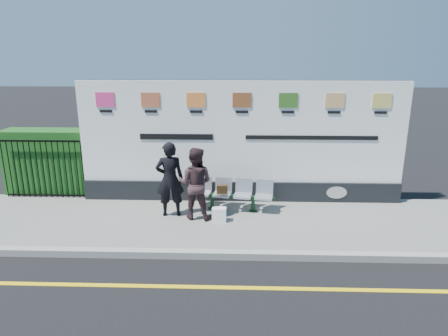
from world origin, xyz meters
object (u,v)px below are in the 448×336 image
Objects in this scene: billboard at (241,150)px; woman_right at (195,183)px; woman_left at (170,179)px; bench at (232,202)px.

woman_right is at bearing -130.44° from billboard.
billboard is at bearing -157.49° from woman_left.
billboard is 1.99m from woman_left.
woman_left is at bearing -4.42° from woman_right.
woman_right reaches higher than bench.
woman_left is at bearing -158.58° from bench.
woman_left is 1.05× the size of woman_right.
woman_right is at bearing 155.50° from woman_left.
woman_left is at bearing -146.87° from billboard.
woman_left reaches higher than bench.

